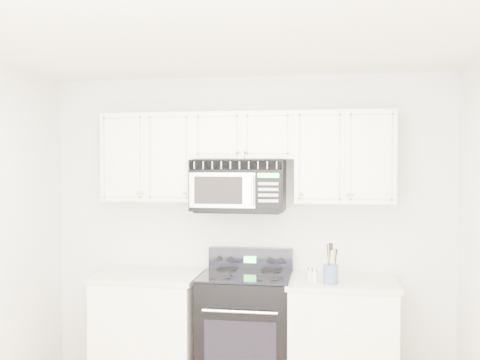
# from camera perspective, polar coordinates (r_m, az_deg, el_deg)

# --- Properties ---
(room) EXTENTS (3.51, 3.51, 2.61)m
(room) POSITION_cam_1_polar(r_m,az_deg,el_deg) (2.99, -3.96, -8.70)
(room) COLOR #8D6A4E
(room) RESTS_ON ground
(base_cabinet_left) EXTENTS (0.86, 0.65, 0.92)m
(base_cabinet_left) POSITION_cam_1_polar(r_m,az_deg,el_deg) (4.76, -9.65, -15.58)
(base_cabinet_left) COLOR white
(base_cabinet_left) RESTS_ON ground
(base_cabinet_right) EXTENTS (0.86, 0.65, 0.92)m
(base_cabinet_right) POSITION_cam_1_polar(r_m,az_deg,el_deg) (4.53, 10.77, -16.49)
(base_cabinet_right) COLOR white
(base_cabinet_right) RESTS_ON ground
(range) EXTENTS (0.73, 0.67, 1.11)m
(range) POSITION_cam_1_polar(r_m,az_deg,el_deg) (4.56, 0.66, -15.58)
(range) COLOR black
(range) RESTS_ON ground
(upper_cabinets) EXTENTS (2.44, 0.37, 0.75)m
(upper_cabinets) POSITION_cam_1_polar(r_m,az_deg,el_deg) (4.50, 0.57, 2.92)
(upper_cabinets) COLOR white
(upper_cabinets) RESTS_ON ground
(microwave) EXTENTS (0.77, 0.44, 0.43)m
(microwave) POSITION_cam_1_polar(r_m,az_deg,el_deg) (4.48, -0.15, -0.54)
(microwave) COLOR black
(microwave) RESTS_ON ground
(utensil_crock) EXTENTS (0.12, 0.12, 0.31)m
(utensil_crock) POSITION_cam_1_polar(r_m,az_deg,el_deg) (4.22, 9.66, -9.75)
(utensil_crock) COLOR #435975
(utensil_crock) RESTS_ON base_cabinet_right
(shaker_salt) EXTENTS (0.05, 0.05, 0.11)m
(shaker_salt) POSITION_cam_1_polar(r_m,az_deg,el_deg) (4.28, 7.54, -9.94)
(shaker_salt) COLOR silver
(shaker_salt) RESTS_ON base_cabinet_right
(shaker_pepper) EXTENTS (0.05, 0.05, 0.11)m
(shaker_pepper) POSITION_cam_1_polar(r_m,az_deg,el_deg) (4.23, 7.98, -10.09)
(shaker_pepper) COLOR silver
(shaker_pepper) RESTS_ON base_cabinet_right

